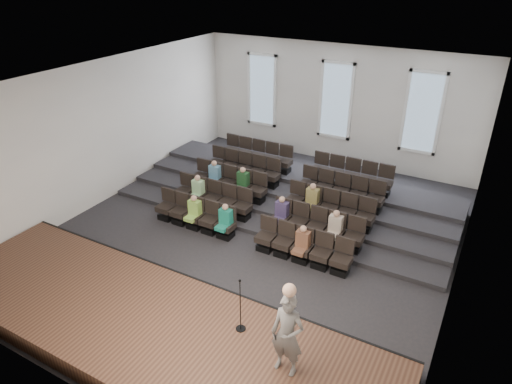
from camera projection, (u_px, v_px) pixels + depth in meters
ground at (254, 234)px, 14.80m from camera, size 14.00×14.00×0.00m
ceiling at (254, 80)px, 12.51m from camera, size 12.00×14.00×0.02m
wall_back at (336, 105)px, 19.12m from camera, size 12.00×0.04×5.00m
wall_front at (64, 300)px, 8.20m from camera, size 12.00×0.04×5.00m
wall_left at (107, 131)px, 16.26m from camera, size 0.04×14.00×5.00m
wall_right at (471, 212)px, 11.06m from camera, size 0.04×14.00×5.00m
stage at (149, 327)px, 10.72m from camera, size 11.80×3.60×0.50m
stage_lip at (193, 285)px, 12.10m from camera, size 11.80×0.06×0.52m
risers at (296, 190)px, 17.18m from camera, size 11.80×4.80×0.60m
seating_rows at (276, 196)px, 15.69m from camera, size 6.80×4.70×1.67m
windows at (336, 101)px, 18.97m from camera, size 8.44×0.10×3.24m
audience at (254, 204)px, 14.89m from camera, size 5.45×2.64×1.10m
speaker at (287, 335)px, 8.89m from camera, size 0.69×0.47×1.87m
mic_stand at (240, 315)px, 10.14m from camera, size 0.23×0.23×1.40m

